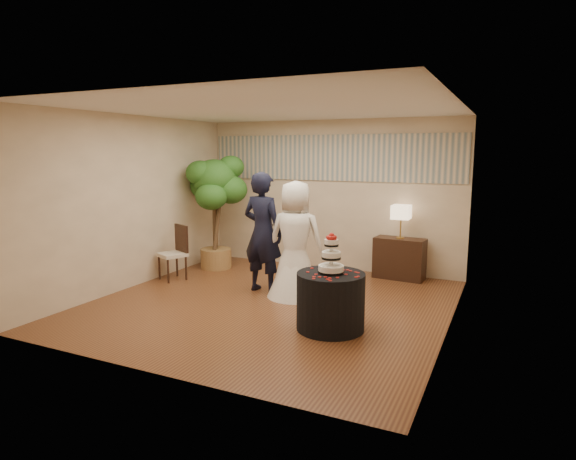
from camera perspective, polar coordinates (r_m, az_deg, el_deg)
The scene contains 15 objects.
floor at distance 7.16m, azimuth -2.11°, elevation -8.74°, with size 5.00×5.00×0.00m, color brown.
ceiling at distance 6.84m, azimuth -2.25°, elevation 14.19°, with size 5.00×5.00×0.00m, color white.
wall_back at distance 9.14m, azimuth 5.03°, elevation 4.13°, with size 5.00×0.06×2.80m, color beige.
wall_front at distance 4.80m, azimuth -15.96°, elevation -0.85°, with size 5.00×0.06×2.80m, color beige.
wall_left at distance 8.30m, azimuth -17.73°, elevation 3.21°, with size 0.06×5.00×2.80m, color beige.
wall_right at distance 6.14m, azimuth 19.05°, elevation 1.15°, with size 0.06×5.00×2.80m, color beige.
mural_border at distance 9.09m, azimuth 5.05°, elevation 8.52°, with size 4.90×0.02×0.85m, color #A7A698.
groom at distance 7.58m, azimuth -3.01°, elevation -0.30°, with size 0.70×0.46×1.91m, color black.
bride at distance 7.31m, azimuth 0.91°, elevation -1.12°, with size 0.88×0.88×1.79m, color white.
cake_table at distance 6.11m, azimuth 5.07°, elevation -8.41°, with size 0.85×0.85×0.73m, color black.
wedding_cake at distance 5.95m, azimuth 5.15°, elevation -2.74°, with size 0.32×0.32×0.51m, color white, non-canonical shape.
console at distance 8.68m, azimuth 13.06°, elevation -3.30°, with size 0.87×0.39×0.72m, color black.
table_lamp at distance 8.56m, azimuth 13.22°, elevation 0.96°, with size 0.31×0.31×0.58m, color beige, non-canonical shape.
ficus_tree at distance 9.20m, azimuth -8.66°, elevation 2.18°, with size 1.04×1.04×2.19m, color #2A5D1D, non-canonical shape.
side_chair at distance 8.59m, azimuth -13.58°, elevation -2.66°, with size 0.44×0.46×0.95m, color black, non-canonical shape.
Camera 1 is at (3.12, -6.06, 2.21)m, focal length 30.00 mm.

